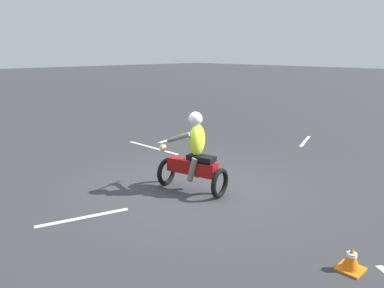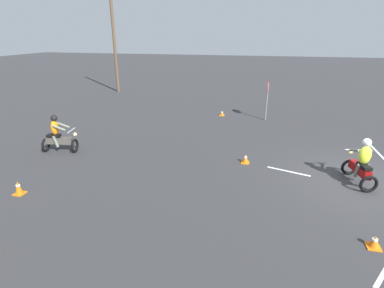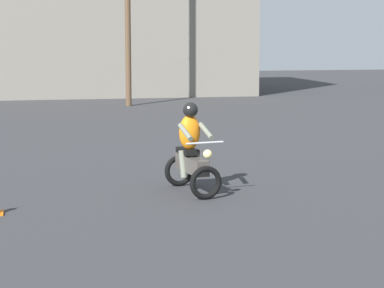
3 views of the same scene
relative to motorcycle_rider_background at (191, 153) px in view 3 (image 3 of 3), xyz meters
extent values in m
torus|color=black|center=(0.11, -0.68, -0.43)|extent=(0.61, 0.20, 0.60)
torus|color=black|center=(-0.10, 0.61, -0.43)|extent=(0.61, 0.20, 0.60)
cube|color=#4C4742|center=(0.01, -0.03, -0.21)|extent=(0.42, 1.12, 0.28)
cube|color=black|center=(-0.03, 0.18, 0.01)|extent=(0.35, 0.60, 0.10)
cylinder|color=silver|center=(0.11, -0.63, 0.27)|extent=(0.70, 0.15, 0.04)
sphere|color=#F2E08C|center=(0.13, -0.75, 0.09)|extent=(0.18, 0.18, 0.16)
ellipsoid|color=orange|center=(-0.01, 0.08, 0.37)|extent=(0.44, 0.34, 0.64)
cylinder|color=slate|center=(-0.16, -0.25, 0.42)|extent=(0.18, 0.55, 0.27)
cylinder|color=slate|center=(0.23, -0.18, 0.42)|extent=(0.18, 0.55, 0.27)
cylinder|color=slate|center=(-0.15, 0.04, -0.21)|extent=(0.16, 0.26, 0.51)
cylinder|color=slate|center=(0.13, 0.09, -0.21)|extent=(0.16, 0.26, 0.51)
sphere|color=black|center=(-0.01, 0.04, 0.79)|extent=(0.32, 0.32, 0.28)
camera|label=1|loc=(-5.32, -6.74, 2.09)|focal=35.00mm
camera|label=2|loc=(-10.41, -8.42, 4.16)|focal=28.00mm
camera|label=3|loc=(-2.83, -13.21, 2.10)|focal=70.00mm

